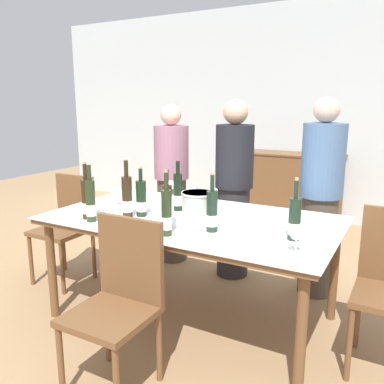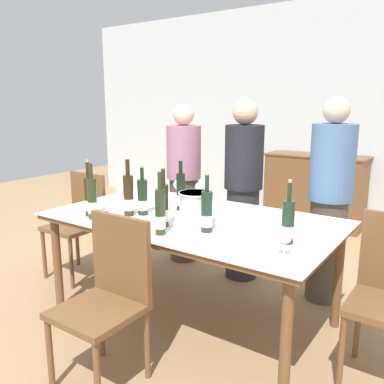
{
  "view_description": "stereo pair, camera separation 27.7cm",
  "coord_description": "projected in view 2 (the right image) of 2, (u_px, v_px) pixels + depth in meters",
  "views": [
    {
      "loc": [
        1.31,
        -2.38,
        1.54
      ],
      "look_at": [
        0.0,
        0.0,
        0.94
      ],
      "focal_mm": 38.0,
      "sensor_mm": 36.0,
      "label": 1
    },
    {
      "loc": [
        1.54,
        -2.23,
        1.54
      ],
      "look_at": [
        0.0,
        0.0,
        0.94
      ],
      "focal_mm": 38.0,
      "sensor_mm": 36.0,
      "label": 2
    }
  ],
  "objects": [
    {
      "name": "ground_plane",
      "position": [
        192.0,
        317.0,
        2.98
      ],
      "size": [
        12.0,
        12.0,
        0.0
      ],
      "primitive_type": "plane",
      "color": "#A37F56"
    },
    {
      "name": "back_wall",
      "position": [
        330.0,
        114.0,
        5.15
      ],
      "size": [
        8.0,
        0.1,
        2.8
      ],
      "color": "silver",
      "rests_on": "ground_plane"
    },
    {
      "name": "sideboard_cabinet",
      "position": [
        314.0,
        190.0,
        5.14
      ],
      "size": [
        1.23,
        0.46,
        0.9
      ],
      "color": "brown",
      "rests_on": "ground_plane"
    },
    {
      "name": "dining_table",
      "position": [
        192.0,
        226.0,
        2.83
      ],
      "size": [
        1.98,
        1.13,
        0.76
      ],
      "color": "brown",
      "rests_on": "ground_plane"
    },
    {
      "name": "ice_bucket",
      "position": [
        195.0,
        208.0,
        2.62
      ],
      "size": [
        0.22,
        0.22,
        0.22
      ],
      "color": "white",
      "rests_on": "dining_table"
    },
    {
      "name": "wine_bottle_0",
      "position": [
        89.0,
        197.0,
        2.83
      ],
      "size": [
        0.07,
        0.07,
        0.4
      ],
      "color": "#332314",
      "rests_on": "dining_table"
    },
    {
      "name": "wine_bottle_1",
      "position": [
        164.0,
        206.0,
        2.58
      ],
      "size": [
        0.06,
        0.06,
        0.38
      ],
      "color": "#332314",
      "rests_on": "dining_table"
    },
    {
      "name": "wine_bottle_2",
      "position": [
        160.0,
        213.0,
        2.42
      ],
      "size": [
        0.06,
        0.06,
        0.4
      ],
      "color": "#28381E",
      "rests_on": "dining_table"
    },
    {
      "name": "wine_bottle_3",
      "position": [
        92.0,
        199.0,
        2.76
      ],
      "size": [
        0.06,
        0.06,
        0.38
      ],
      "color": "#28381E",
      "rests_on": "dining_table"
    },
    {
      "name": "wine_bottle_4",
      "position": [
        143.0,
        198.0,
        2.86
      ],
      "size": [
        0.07,
        0.07,
        0.35
      ],
      "color": "black",
      "rests_on": "dining_table"
    },
    {
      "name": "wine_bottle_5",
      "position": [
        288.0,
        223.0,
        2.27
      ],
      "size": [
        0.07,
        0.07,
        0.37
      ],
      "color": "#1E3323",
      "rests_on": "dining_table"
    },
    {
      "name": "wine_bottle_6",
      "position": [
        181.0,
        192.0,
        2.98
      ],
      "size": [
        0.07,
        0.07,
        0.37
      ],
      "color": "black",
      "rests_on": "dining_table"
    },
    {
      "name": "wine_bottle_7",
      "position": [
        207.0,
        213.0,
        2.48
      ],
      "size": [
        0.07,
        0.07,
        0.37
      ],
      "color": "#1E3323",
      "rests_on": "dining_table"
    },
    {
      "name": "wine_bottle_8",
      "position": [
        128.0,
        196.0,
        2.84
      ],
      "size": [
        0.07,
        0.07,
        0.4
      ],
      "color": "#332314",
      "rests_on": "dining_table"
    },
    {
      "name": "wine_glass_0",
      "position": [
        200.0,
        187.0,
        3.3
      ],
      "size": [
        0.07,
        0.07,
        0.15
      ],
      "color": "white",
      "rests_on": "dining_table"
    },
    {
      "name": "wine_glass_1",
      "position": [
        285.0,
        238.0,
        2.08
      ],
      "size": [
        0.07,
        0.07,
        0.14
      ],
      "color": "white",
      "rests_on": "dining_table"
    },
    {
      "name": "wine_glass_2",
      "position": [
        122.0,
        191.0,
        3.17
      ],
      "size": [
        0.08,
        0.08,
        0.15
      ],
      "color": "white",
      "rests_on": "dining_table"
    },
    {
      "name": "wine_glass_3",
      "position": [
        178.0,
        185.0,
        3.42
      ],
      "size": [
        0.08,
        0.08,
        0.14
      ],
      "color": "white",
      "rests_on": "dining_table"
    },
    {
      "name": "chair_near_front",
      "position": [
        109.0,
        290.0,
        2.24
      ],
      "size": [
        0.42,
        0.42,
        0.93
      ],
      "color": "brown",
      "rests_on": "ground_plane"
    },
    {
      "name": "chair_left_end",
      "position": [
        80.0,
        217.0,
        3.65
      ],
      "size": [
        0.42,
        0.42,
        0.92
      ],
      "color": "brown",
      "rests_on": "ground_plane"
    },
    {
      "name": "person_host",
      "position": [
        184.0,
        185.0,
        3.95
      ],
      "size": [
        0.33,
        0.33,
        1.52
      ],
      "color": "#51473D",
      "rests_on": "ground_plane"
    },
    {
      "name": "person_guest_left",
      "position": [
        243.0,
        191.0,
        3.52
      ],
      "size": [
        0.33,
        0.33,
        1.57
      ],
      "color": "#2D2D33",
      "rests_on": "ground_plane"
    },
    {
      "name": "person_guest_right",
      "position": [
        330.0,
        203.0,
        3.1
      ],
      "size": [
        0.33,
        0.33,
        1.58
      ],
      "color": "#51473D",
      "rests_on": "ground_plane"
    }
  ]
}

